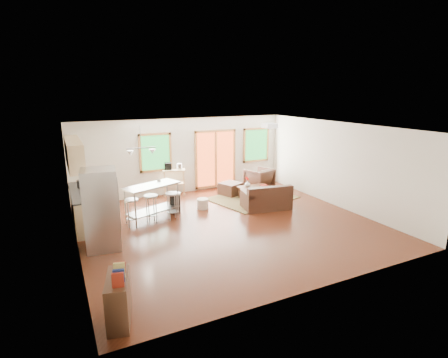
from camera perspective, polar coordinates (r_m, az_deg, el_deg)
name	(u,v)px	position (r m, az deg, el deg)	size (l,w,h in m)	color
floor	(229,225)	(9.47, 0.80, -7.52)	(7.50, 7.00, 0.02)	#3C180D
ceiling	(229,127)	(8.84, 0.86, 8.46)	(7.50, 7.00, 0.02)	silver
back_wall	(184,156)	(12.23, -6.61, 3.77)	(7.50, 0.02, 2.60)	beige
left_wall	(72,196)	(8.15, -23.51, -2.62)	(0.02, 7.00, 2.60)	beige
right_wall	(339,165)	(11.23, 18.23, 2.22)	(0.02, 7.00, 2.60)	beige
front_wall	(321,222)	(6.28, 15.52, -6.80)	(7.50, 0.02, 2.60)	beige
window_left	(155,153)	(11.86, -11.13, 4.26)	(1.10, 0.05, 1.30)	#195A24
french_doors	(216,159)	(12.67, -1.38, 3.30)	(1.60, 0.05, 2.10)	#BA431B
window_right	(256,145)	(13.38, 5.27, 5.57)	(1.10, 0.05, 1.30)	#195A24
rug	(252,198)	(11.74, 4.67, -3.10)	(2.59, 1.99, 0.03)	#44663C
loveseat	(266,199)	(10.71, 6.95, -3.27)	(1.53, 1.03, 0.76)	#321B12
coffee_table	(254,188)	(11.64, 4.90, -1.53)	(1.04, 0.66, 0.40)	#3C2214
armchair	(259,178)	(12.69, 5.75, 0.17)	(0.84, 0.79, 0.87)	#321B12
ottoman	(231,189)	(12.04, 1.08, -1.60)	(0.65, 0.65, 0.43)	#321B12
pouf	(203,204)	(10.68, -3.51, -4.04)	(0.36, 0.36, 0.31)	beige
vase	(247,183)	(11.62, 3.85, -0.67)	(0.25, 0.25, 0.33)	silver
book	(261,182)	(11.70, 6.07, -0.47)	(0.22, 0.03, 0.29)	maroon
cabinets	(81,192)	(9.90, -22.25, -1.91)	(0.64, 2.24, 2.30)	#D5B07C
refrigerator	(102,209)	(8.28, -19.34, -4.72)	(0.83, 0.80, 1.85)	#B7BABC
island	(152,196)	(9.86, -11.64, -2.68)	(1.69, 1.15, 0.99)	#B7BABC
cup	(159,180)	(10.17, -10.60, -0.21)	(0.11, 0.09, 0.11)	silver
bar_stool_a	(132,206)	(9.47, -14.84, -4.33)	(0.43, 0.43, 0.75)	#B7BABC
bar_stool_b	(151,202)	(9.60, -11.82, -3.75)	(0.39, 0.39, 0.79)	#B7BABC
bar_stool_c	(172,200)	(9.75, -8.48, -3.38)	(0.39, 0.39, 0.77)	#B7BABC
trash_can	(175,203)	(10.36, -8.00, -3.85)	(0.44, 0.44, 0.61)	black
kitchen_cart	(173,173)	(12.02, -8.29, 1.00)	(0.85, 0.68, 1.14)	#D5B07C
bookshelf	(119,298)	(5.91, -16.84, -18.17)	(0.51, 0.89, 0.99)	#3C2214
ceiling_flush	(270,126)	(10.17, 7.47, 8.64)	(0.35, 0.35, 0.12)	white
pendant_light	(141,152)	(9.71, -13.34, 4.35)	(0.80, 0.18, 0.79)	gray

